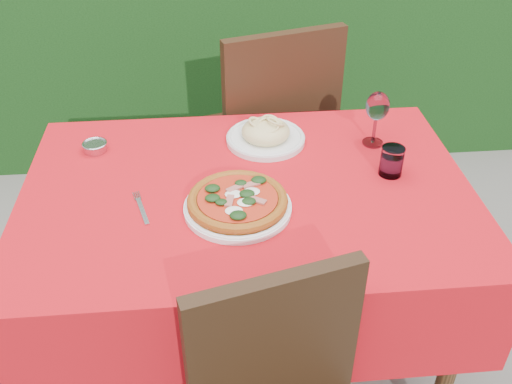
{
  "coord_description": "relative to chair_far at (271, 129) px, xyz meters",
  "views": [
    {
      "loc": [
        -0.09,
        -1.29,
        1.67
      ],
      "look_at": [
        0.02,
        -0.05,
        0.77
      ],
      "focal_mm": 40.0,
      "sensor_mm": 36.0,
      "label": 1
    }
  ],
  "objects": [
    {
      "name": "pizza_plate",
      "position": [
        -0.17,
        -0.74,
        0.2
      ],
      "size": [
        0.29,
        0.29,
        0.05
      ],
      "rotation": [
        0.0,
        0.0,
        0.13
      ],
      "color": "white",
      "rests_on": "dining_table"
    },
    {
      "name": "ground",
      "position": [
        -0.14,
        -0.64,
        -0.57
      ],
      "size": [
        60.0,
        60.0,
        0.0
      ],
      "primitive_type": "plane",
      "color": "#67635D",
      "rests_on": "ground"
    },
    {
      "name": "steel_ramekin",
      "position": [
        -0.59,
        -0.4,
        0.19
      ],
      "size": [
        0.07,
        0.07,
        0.03
      ],
      "primitive_type": "cylinder",
      "color": "silver",
      "rests_on": "dining_table"
    },
    {
      "name": "fork",
      "position": [
        -0.43,
        -0.72,
        0.18
      ],
      "size": [
        0.06,
        0.16,
        0.0
      ],
      "primitive_type": "cube",
      "rotation": [
        0.0,
        0.0,
        0.28
      ],
      "color": "silver",
      "rests_on": "dining_table"
    },
    {
      "name": "chair_far",
      "position": [
        0.0,
        0.0,
        0.0
      ],
      "size": [
        0.56,
        0.56,
        0.99
      ],
      "rotation": [
        0.0,
        0.0,
        3.42
      ],
      "color": "black",
      "rests_on": "ground"
    },
    {
      "name": "dining_table",
      "position": [
        -0.14,
        -0.64,
        0.03
      ],
      "size": [
        1.26,
        0.86,
        0.75
      ],
      "color": "#4C3018",
      "rests_on": "ground"
    },
    {
      "name": "wine_glass",
      "position": [
        0.27,
        -0.44,
        0.3
      ],
      "size": [
        0.07,
        0.07,
        0.18
      ],
      "color": "silver",
      "rests_on": "dining_table"
    },
    {
      "name": "pasta_plate",
      "position": [
        -0.06,
        -0.39,
        0.2
      ],
      "size": [
        0.25,
        0.25,
        0.07
      ],
      "rotation": [
        0.0,
        0.0,
        0.27
      ],
      "color": "silver",
      "rests_on": "dining_table"
    },
    {
      "name": "water_glass",
      "position": [
        0.28,
        -0.61,
        0.22
      ],
      "size": [
        0.07,
        0.07,
        0.09
      ],
      "color": "white",
      "rests_on": "dining_table"
    }
  ]
}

